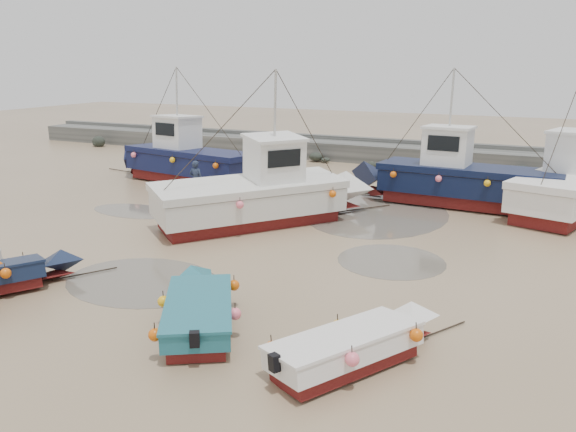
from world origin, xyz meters
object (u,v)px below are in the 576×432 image
object	(u,v)px
dinghy_2	(199,305)
person	(197,199)
dinghy_3	(359,342)
cabin_boat_0	(183,158)
cabin_boat_1	(264,193)
cabin_boat_3	(570,183)
cabin_boat_2	(455,177)

from	to	relation	value
dinghy_2	person	bearing A→B (deg)	93.06
dinghy_2	dinghy_3	distance (m)	4.30
dinghy_3	cabin_boat_0	size ratio (longest dim) A/B	0.48
cabin_boat_0	cabin_boat_1	distance (m)	9.80
cabin_boat_3	cabin_boat_0	bearing A→B (deg)	-157.78
cabin_boat_1	cabin_boat_3	size ratio (longest dim) A/B	0.97
cabin_boat_2	cabin_boat_3	xyz separation A→B (m)	(4.85, 0.45, 0.05)
cabin_boat_1	cabin_boat_3	bearing A→B (deg)	70.56
dinghy_2	cabin_boat_2	xyz separation A→B (m)	(3.86, 15.69, 0.75)
dinghy_3	cabin_boat_2	world-z (taller)	cabin_boat_2
dinghy_2	cabin_boat_0	size ratio (longest dim) A/B	0.48
cabin_boat_1	cabin_boat_3	distance (m)	13.50
cabin_boat_0	cabin_boat_3	size ratio (longest dim) A/B	1.14
cabin_boat_1	cabin_boat_3	xyz separation A→B (m)	(11.50, 7.07, 0.04)
cabin_boat_0	cabin_boat_2	world-z (taller)	same
person	dinghy_3	bearing A→B (deg)	130.81
cabin_boat_1	cabin_boat_2	bearing A→B (deg)	83.87
cabin_boat_2	cabin_boat_3	distance (m)	4.87
cabin_boat_2	cabin_boat_3	world-z (taller)	same
cabin_boat_0	cabin_boat_3	world-z (taller)	same
cabin_boat_3	cabin_boat_1	bearing A→B (deg)	-130.29
dinghy_3	person	distance (m)	16.72
cabin_boat_3	person	xyz separation A→B (m)	(-16.42, -4.68, -1.35)
cabin_boat_0	cabin_boat_1	bearing A→B (deg)	-116.18
cabin_boat_1	cabin_boat_3	world-z (taller)	same
dinghy_2	dinghy_3	size ratio (longest dim) A/B	1.00
cabin_boat_0	person	distance (m)	4.69
dinghy_2	cabin_boat_0	world-z (taller)	cabin_boat_0
cabin_boat_0	cabin_boat_1	xyz separation A→B (m)	(7.99, -5.68, -0.00)
dinghy_2	cabin_boat_3	distance (m)	18.35
dinghy_3	cabin_boat_1	world-z (taller)	cabin_boat_1
cabin_boat_1	cabin_boat_2	size ratio (longest dim) A/B	0.83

